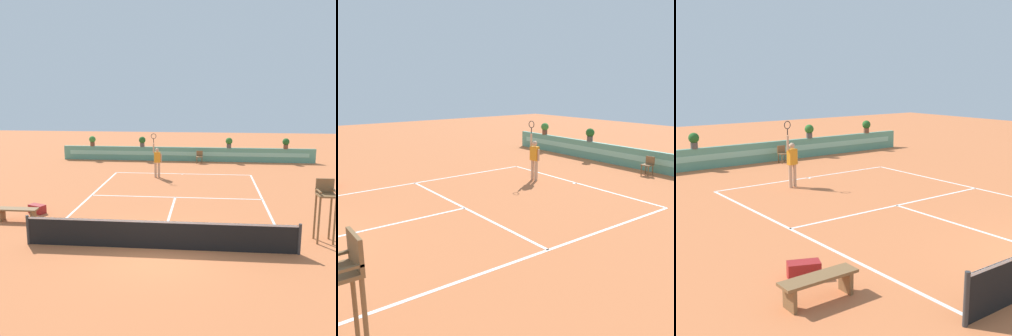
# 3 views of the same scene
# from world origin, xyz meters

# --- Properties ---
(ground_plane) EXTENTS (60.00, 60.00, 0.00)m
(ground_plane) POSITION_xyz_m (0.00, 6.00, 0.00)
(ground_plane) COLOR #C66B3D
(court_lines) EXTENTS (8.32, 11.94, 0.01)m
(court_lines) POSITION_xyz_m (0.00, 6.72, 0.00)
(court_lines) COLOR white
(court_lines) RESTS_ON ground
(back_wall_barrier) EXTENTS (18.00, 0.21, 1.00)m
(back_wall_barrier) POSITION_xyz_m (0.00, 16.39, 0.50)
(back_wall_barrier) COLOR #599E84
(back_wall_barrier) RESTS_ON ground
(ball_kid_chair) EXTENTS (0.44, 0.44, 0.85)m
(ball_kid_chair) POSITION_xyz_m (0.95, 15.66, 0.48)
(ball_kid_chair) COLOR brown
(ball_kid_chair) RESTS_ON ground
(bench_courtside) EXTENTS (1.60, 0.44, 0.51)m
(bench_courtside) POSITION_xyz_m (-5.88, 2.29, 0.38)
(bench_courtside) COLOR brown
(bench_courtside) RESTS_ON ground
(gear_bag) EXTENTS (0.78, 0.60, 0.36)m
(gear_bag) POSITION_xyz_m (-5.55, 3.36, 0.18)
(gear_bag) COLOR maroon
(gear_bag) RESTS_ON ground
(tennis_player) EXTENTS (0.62, 0.27, 2.58)m
(tennis_player) POSITION_xyz_m (-1.42, 10.75, 1.05)
(tennis_player) COLOR tan
(tennis_player) RESTS_ON ground
(potted_plant_right) EXTENTS (0.48, 0.48, 0.72)m
(potted_plant_right) POSITION_xyz_m (3.00, 16.39, 1.41)
(potted_plant_right) COLOR #514C47
(potted_plant_right) RESTS_ON back_wall_barrier
(potted_plant_far_right) EXTENTS (0.48, 0.48, 0.72)m
(potted_plant_far_right) POSITION_xyz_m (6.93, 16.39, 1.41)
(potted_plant_far_right) COLOR brown
(potted_plant_far_right) RESTS_ON back_wall_barrier
(potted_plant_left) EXTENTS (0.48, 0.48, 0.72)m
(potted_plant_left) POSITION_xyz_m (-3.21, 16.39, 1.41)
(potted_plant_left) COLOR #514C47
(potted_plant_left) RESTS_ON back_wall_barrier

